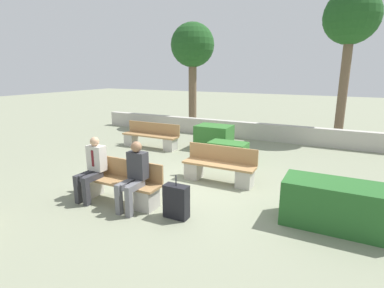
{
  "coord_description": "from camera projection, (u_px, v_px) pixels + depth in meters",
  "views": [
    {
      "loc": [
        2.98,
        -5.94,
        2.68
      ],
      "look_at": [
        -0.32,
        0.5,
        0.9
      ],
      "focal_mm": 28.0,
      "sensor_mm": 36.0,
      "label": 1
    }
  ],
  "objects": [
    {
      "name": "tree_center_left",
      "position": [
        351.0,
        20.0,
        10.93
      ],
      "size": [
        2.0,
        2.0,
        5.61
      ],
      "color": "brown",
      "rests_on": "ground_plane"
    },
    {
      "name": "hedge_block_near_left",
      "position": [
        339.0,
        205.0,
        5.19
      ],
      "size": [
        1.86,
        0.81,
        0.81
      ],
      "color": "#286028",
      "rests_on": "ground_plane"
    },
    {
      "name": "person_seated_woman",
      "position": [
        134.0,
        173.0,
        5.82
      ],
      "size": [
        0.38,
        0.64,
        1.35
      ],
      "color": "slate",
      "rests_on": "ground_plane"
    },
    {
      "name": "hedge_block_near_right",
      "position": [
        228.0,
        151.0,
        9.1
      ],
      "size": [
        1.13,
        0.67,
        0.58
      ],
      "color": "#33702D",
      "rests_on": "ground_plane"
    },
    {
      "name": "bench_front",
      "position": [
        119.0,
        185.0,
        6.27
      ],
      "size": [
        1.96,
        0.48,
        0.87
      ],
      "color": "#A37A4C",
      "rests_on": "ground_plane"
    },
    {
      "name": "bench_left_side",
      "position": [
        219.0,
        169.0,
        7.36
      ],
      "size": [
        1.81,
        0.48,
        0.87
      ],
      "rotation": [
        0.0,
        0.0,
        -0.19
      ],
      "color": "#A37A4C",
      "rests_on": "ground_plane"
    },
    {
      "name": "perimeter_wall",
      "position": [
        258.0,
        131.0,
        11.9
      ],
      "size": [
        14.89,
        0.3,
        0.66
      ],
      "color": "#B7B2A8",
      "rests_on": "ground_plane"
    },
    {
      "name": "tree_leftmost",
      "position": [
        193.0,
        47.0,
        14.07
      ],
      "size": [
        2.05,
        2.05,
        4.88
      ],
      "color": "brown",
      "rests_on": "ground_plane"
    },
    {
      "name": "ground_plane",
      "position": [
        194.0,
        187.0,
        7.1
      ],
      "size": [
        60.0,
        60.0,
        0.0
      ],
      "primitive_type": "plane",
      "color": "gray"
    },
    {
      "name": "bench_right_side",
      "position": [
        151.0,
        138.0,
        10.67
      ],
      "size": [
        2.15,
        0.49,
        0.87
      ],
      "rotation": [
        0.0,
        0.0,
        -0.07
      ],
      "color": "#A37A4C",
      "rests_on": "ground_plane"
    },
    {
      "name": "hedge_block_mid_left",
      "position": [
        214.0,
        137.0,
        10.45
      ],
      "size": [
        1.19,
        0.88,
        0.84
      ],
      "color": "#33702D",
      "rests_on": "ground_plane"
    },
    {
      "name": "person_seated_man",
      "position": [
        93.0,
        166.0,
        6.3
      ],
      "size": [
        0.38,
        0.64,
        1.33
      ],
      "color": "#333338",
      "rests_on": "ground_plane"
    },
    {
      "name": "suitcase",
      "position": [
        176.0,
        201.0,
        5.55
      ],
      "size": [
        0.46,
        0.23,
        0.84
      ],
      "color": "black",
      "rests_on": "ground_plane"
    }
  ]
}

